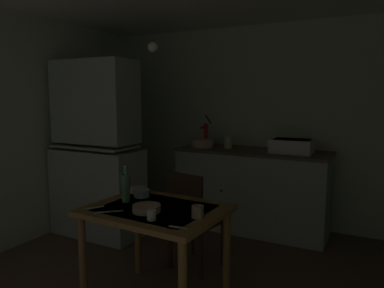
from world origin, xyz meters
TOP-DOWN VIEW (x-y plane):
  - ground_plane at (0.00, 0.00)m, footprint 4.71×4.71m
  - wall_back at (0.00, 1.86)m, footprint 3.81×0.10m
  - wall_left at (-1.91, 0.00)m, footprint 0.10×3.72m
  - hutch_cabinet at (-1.33, 0.55)m, footprint 1.00×0.50m
  - counter_cabinet at (0.15, 1.49)m, footprint 1.73×0.64m
  - sink_basin at (0.59, 1.49)m, footprint 0.44×0.34m
  - hand_pump at (-0.46, 1.53)m, footprint 0.05×0.27m
  - mixing_bowl_counter at (-0.47, 1.44)m, footprint 0.28×0.28m
  - stoneware_crock at (-0.15, 1.50)m, footprint 0.10×0.10m
  - dining_table at (0.02, -0.34)m, footprint 1.01×0.80m
  - chair_far_side at (0.00, 0.27)m, footprint 0.46×0.46m
  - serving_bowl_wide at (0.01, -0.44)m, footprint 0.20×0.20m
  - soup_bowl_small at (-0.36, -0.04)m, footprint 0.13×0.13m
  - sauce_dish at (-0.24, -0.14)m, footprint 0.13×0.13m
  - teacup_mint at (0.38, -0.39)m, footprint 0.08×0.08m
  - teacup_cream at (0.14, -0.57)m, footprint 0.06×0.06m
  - glass_bottle at (-0.27, -0.32)m, footprint 0.07×0.07m
  - table_knife at (-0.22, -0.57)m, footprint 0.16×0.15m
  - teaspoon_near_bowl at (-0.38, -0.55)m, footprint 0.10×0.13m
  - teaspoon_by_cup at (0.36, -0.61)m, footprint 0.13×0.03m
  - pendant_bulb at (-0.25, 0.06)m, footprint 0.08×0.08m

SIDE VIEW (x-z plane):
  - ground_plane at x=0.00m, z-range 0.00..0.00m
  - counter_cabinet at x=0.15m, z-range 0.00..0.94m
  - chair_far_side at x=0.00m, z-range 0.03..0.93m
  - dining_table at x=0.02m, z-range 0.26..1.01m
  - table_knife at x=-0.22m, z-range 0.75..0.75m
  - teaspoon_near_bowl at x=-0.38m, z-range 0.75..0.75m
  - teaspoon_by_cup at x=0.36m, z-range 0.75..0.75m
  - soup_bowl_small at x=-0.36m, z-range 0.75..0.79m
  - serving_bowl_wide at x=0.01m, z-range 0.75..0.79m
  - sauce_dish at x=-0.24m, z-range 0.75..0.80m
  - teacup_cream at x=0.14m, z-range 0.75..0.81m
  - teacup_mint at x=0.38m, z-range 0.75..0.83m
  - glass_bottle at x=-0.27m, z-range 0.72..1.00m
  - hutch_cabinet at x=-1.33m, z-range -0.06..1.87m
  - mixing_bowl_counter at x=-0.47m, z-range 0.94..1.04m
  - stoneware_crock at x=-0.15m, z-range 0.94..1.07m
  - sink_basin at x=0.59m, z-range 0.94..1.09m
  - hand_pump at x=-0.46m, z-range 0.91..1.30m
  - wall_back at x=0.00m, z-range 0.00..2.39m
  - wall_left at x=-1.91m, z-range 0.00..2.39m
  - pendant_bulb at x=-0.25m, z-range 1.91..1.99m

